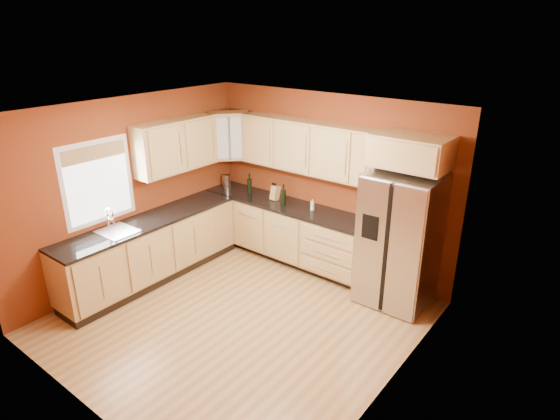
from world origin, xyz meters
name	(u,v)px	position (x,y,z in m)	size (l,w,h in m)	color
floor	(239,318)	(0.00, 0.00, 0.00)	(4.00, 4.00, 0.00)	olive
ceiling	(231,113)	(0.00, 0.00, 2.60)	(4.00, 4.00, 0.00)	white
wall_back	(328,182)	(0.00, 2.00, 1.30)	(4.00, 0.04, 2.60)	maroon
wall_front	(76,299)	(0.00, -2.00, 1.30)	(4.00, 0.04, 2.60)	maroon
wall_left	(132,190)	(-2.00, 0.00, 1.30)	(0.04, 4.00, 2.60)	maroon
wall_right	(394,278)	(2.00, 0.00, 1.30)	(0.04, 4.00, 2.60)	maroon
base_cabinets_back	(286,232)	(-0.55, 1.70, 0.44)	(2.90, 0.60, 0.88)	#A68B50
base_cabinets_left	(151,250)	(-1.70, 0.00, 0.44)	(0.60, 2.80, 0.88)	#A68B50
countertop_back	(285,205)	(-0.55, 1.69, 0.90)	(2.90, 0.62, 0.04)	black
countertop_left	(148,221)	(-1.69, 0.00, 0.90)	(0.62, 2.80, 0.04)	black
upper_cabinets_back	(308,147)	(-0.25, 1.83, 1.83)	(2.30, 0.33, 0.75)	#A68B50
upper_cabinets_left	(176,145)	(-1.83, 0.72, 1.83)	(0.33, 1.35, 0.75)	#A68B50
corner_upper_cabinet	(229,136)	(-1.67, 1.67, 1.83)	(0.62, 0.33, 0.75)	#A68B50
over_fridge_cabinet	(411,151)	(1.35, 1.70, 2.05)	(0.92, 0.60, 0.40)	#A68B50
refrigerator	(399,240)	(1.35, 1.62, 0.89)	(0.90, 0.75, 1.78)	#B7B6BC
window	(98,182)	(-1.98, -0.50, 1.55)	(0.03, 0.90, 1.00)	white
sink_faucet	(116,221)	(-1.69, -0.50, 1.07)	(0.50, 0.42, 0.30)	silver
canister_left	(226,181)	(-1.85, 1.73, 1.02)	(0.12, 0.12, 0.20)	#B7B6BC
canister_right	(227,181)	(-1.82, 1.72, 1.03)	(0.13, 0.13, 0.21)	#B7B6BC
wine_bottle_a	(250,183)	(-1.31, 1.73, 1.08)	(0.07, 0.07, 0.33)	black
wine_bottle_b	(283,195)	(-0.53, 1.61, 1.09)	(0.08, 0.08, 0.34)	black
knife_block	(275,193)	(-0.79, 1.74, 1.03)	(0.11, 0.10, 0.23)	tan
soap_dispenser	(312,205)	(-0.08, 1.73, 1.00)	(0.06, 0.06, 0.17)	silver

